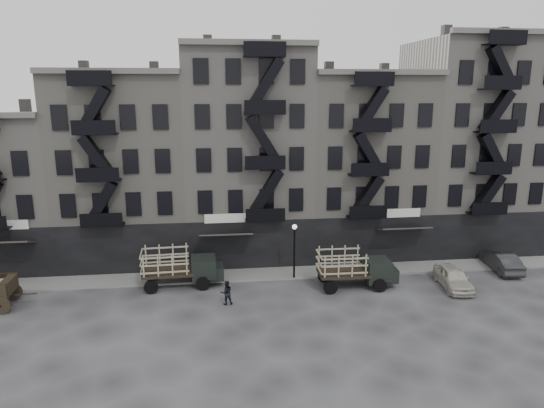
{
  "coord_description": "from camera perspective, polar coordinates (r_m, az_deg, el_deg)",
  "views": [
    {
      "loc": [
        -2.68,
        -31.18,
        13.95
      ],
      "look_at": [
        1.5,
        4.0,
        5.54
      ],
      "focal_mm": 32.0,
      "sensor_mm": 36.0,
      "label": 1
    }
  ],
  "objects": [
    {
      "name": "sidewalk",
      "position": [
        37.68,
        -2.24,
        -8.26
      ],
      "size": [
        55.0,
        2.5,
        0.15
      ],
      "primitive_type": "cube",
      "color": "slate",
      "rests_on": "ground"
    },
    {
      "name": "building_center",
      "position": [
        41.45,
        -3.02,
        5.79
      ],
      "size": [
        10.0,
        11.35,
        18.2
      ],
      "color": "gray",
      "rests_on": "ground"
    },
    {
      "name": "building_west",
      "position": [
        45.22,
        -29.17,
        1.52
      ],
      "size": [
        10.0,
        11.35,
        13.2
      ],
      "color": "gray",
      "rests_on": "ground"
    },
    {
      "name": "building_mideast",
      "position": [
        43.41,
        10.33,
        4.6
      ],
      "size": [
        10.0,
        11.35,
        16.2
      ],
      "color": "gray",
      "rests_on": "ground"
    },
    {
      "name": "stake_truck_west",
      "position": [
        35.8,
        -10.79,
        -6.99
      ],
      "size": [
        5.87,
        2.67,
        2.89
      ],
      "rotation": [
        0.0,
        0.0,
        0.05
      ],
      "color": "black",
      "rests_on": "ground"
    },
    {
      "name": "building_midwest",
      "position": [
        42.15,
        -16.73,
        3.99
      ],
      "size": [
        10.0,
        11.35,
        16.2
      ],
      "color": "gray",
      "rests_on": "ground"
    },
    {
      "name": "car_far",
      "position": [
        42.38,
        25.38,
        -6.13
      ],
      "size": [
        2.08,
        4.74,
        1.51
      ],
      "primitive_type": "imported",
      "rotation": [
        0.0,
        0.0,
        3.03
      ],
      "color": "#262628",
      "rests_on": "ground"
    },
    {
      "name": "building_east",
      "position": [
        47.12,
        22.19,
        6.35
      ],
      "size": [
        10.0,
        11.35,
        19.2
      ],
      "color": "gray",
      "rests_on": "ground"
    },
    {
      "name": "ground",
      "position": [
        34.27,
        -1.73,
        -10.67
      ],
      "size": [
        140.0,
        140.0,
        0.0
      ],
      "primitive_type": "plane",
      "color": "#38383A",
      "rests_on": "ground"
    },
    {
      "name": "car_east",
      "position": [
        37.55,
        20.55,
        -8.11
      ],
      "size": [
        2.23,
        4.59,
        1.51
      ],
      "primitive_type": "imported",
      "rotation": [
        0.0,
        0.0,
        -0.1
      ],
      "color": "beige",
      "rests_on": "ground"
    },
    {
      "name": "lamp_post",
      "position": [
        36.03,
        2.64,
        -4.71
      ],
      "size": [
        0.36,
        0.36,
        4.28
      ],
      "color": "black",
      "rests_on": "ground"
    },
    {
      "name": "pedestrian_mid",
      "position": [
        32.73,
        -5.38,
        -10.34
      ],
      "size": [
        0.91,
        0.76,
        1.66
      ],
      "primitive_type": "imported",
      "rotation": [
        0.0,
        0.0,
        3.32
      ],
      "color": "black",
      "rests_on": "ground"
    },
    {
      "name": "stake_truck_east",
      "position": [
        35.48,
        9.71,
        -7.18
      ],
      "size": [
        5.7,
        2.45,
        2.84
      ],
      "rotation": [
        0.0,
        0.0,
        -0.02
      ],
      "color": "black",
      "rests_on": "ground"
    }
  ]
}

